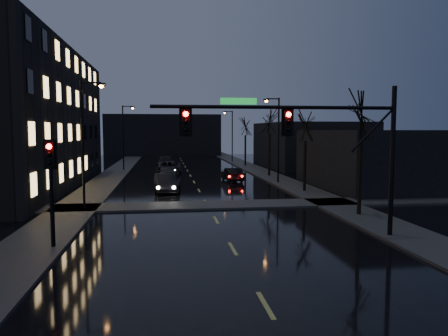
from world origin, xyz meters
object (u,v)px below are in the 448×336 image
object	(u,v)px
oncoming_car_a	(168,180)
oncoming_car_b	(166,183)
oncoming_car_c	(169,168)
lead_car	(232,174)
oncoming_car_d	(165,163)

from	to	relation	value
oncoming_car_a	oncoming_car_b	size ratio (longest dim) A/B	1.11
oncoming_car_a	oncoming_car_b	distance (m)	1.10
oncoming_car_a	oncoming_car_b	xyz separation A→B (m)	(-0.20, -1.07, -0.11)
oncoming_car_c	lead_car	xyz separation A→B (m)	(6.05, -7.10, -0.09)
oncoming_car_d	oncoming_car_a	bearing A→B (deg)	-92.08
oncoming_car_c	lead_car	bearing A→B (deg)	-44.20
oncoming_car_b	oncoming_car_c	distance (m)	13.83
oncoming_car_a	lead_car	xyz separation A→B (m)	(6.29, 5.65, -0.19)
lead_car	oncoming_car_b	bearing A→B (deg)	40.73
oncoming_car_a	oncoming_car_d	xyz separation A→B (m)	(-0.16, 20.62, -0.07)
oncoming_car_d	oncoming_car_c	bearing A→B (deg)	-89.62
oncoming_car_a	lead_car	world-z (taller)	oncoming_car_a
lead_car	oncoming_car_d	bearing A→B (deg)	-71.97
lead_car	oncoming_car_a	bearing A→B (deg)	36.65
oncoming_car_b	oncoming_car_c	size ratio (longest dim) A/B	0.84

